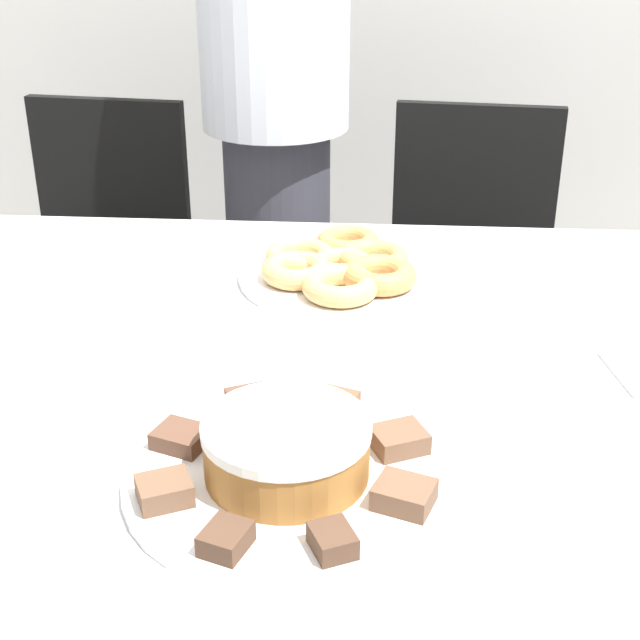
{
  "coord_description": "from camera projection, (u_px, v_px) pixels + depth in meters",
  "views": [
    {
      "loc": [
        0.08,
        -1.09,
        1.36
      ],
      "look_at": [
        0.01,
        -0.01,
        0.84
      ],
      "focal_mm": 50.0,
      "sensor_mm": 36.0,
      "label": 1
    }
  ],
  "objects": [
    {
      "name": "donut_0",
      "position": [
        342.0,
        265.0,
        1.46
      ],
      "size": [
        0.1,
        0.1,
        0.03
      ],
      "color": "#E5AD66",
      "rests_on": "plate_donuts"
    },
    {
      "name": "plate_cake",
      "position": [
        287.0,
        477.0,
        0.97
      ],
      "size": [
        0.36,
        0.36,
        0.01
      ],
      "color": "white",
      "rests_on": "table"
    },
    {
      "name": "table",
      "position": [
        315.0,
        408.0,
        1.27
      ],
      "size": [
        1.48,
        1.08,
        0.78
      ],
      "color": "silver",
      "rests_on": "ground_plane"
    },
    {
      "name": "frosted_cake",
      "position": [
        287.0,
        448.0,
        0.95
      ],
      "size": [
        0.18,
        0.18,
        0.07
      ],
      "color": "#9E662D",
      "rests_on": "plate_cake"
    },
    {
      "name": "lamington_5",
      "position": [
        335.0,
        405.0,
        1.07
      ],
      "size": [
        0.06,
        0.07,
        0.02
      ],
      "rotation": [
        0.0,
        0.0,
        7.51
      ],
      "color": "brown",
      "rests_on": "plate_cake"
    },
    {
      "name": "donut_2",
      "position": [
        348.0,
        241.0,
        1.56
      ],
      "size": [
        0.11,
        0.11,
        0.03
      ],
      "color": "#D18E4C",
      "rests_on": "plate_donuts"
    },
    {
      "name": "lamington_6",
      "position": [
        251.0,
        404.0,
        1.07
      ],
      "size": [
        0.07,
        0.07,
        0.02
      ],
      "rotation": [
        0.0,
        0.0,
        8.29
      ],
      "color": "brown",
      "rests_on": "plate_cake"
    },
    {
      "name": "lamington_3",
      "position": [
        404.0,
        495.0,
        0.91
      ],
      "size": [
        0.07,
        0.07,
        0.03
      ],
      "rotation": [
        0.0,
        0.0,
        5.93
      ],
      "color": "brown",
      "rests_on": "plate_cake"
    },
    {
      "name": "lamington_4",
      "position": [
        399.0,
        439.0,
        1.0
      ],
      "size": [
        0.07,
        0.07,
        0.02
      ],
      "rotation": [
        0.0,
        0.0,
        6.72
      ],
      "color": "brown",
      "rests_on": "plate_cake"
    },
    {
      "name": "office_chair_right",
      "position": [
        465.0,
        312.0,
        2.16
      ],
      "size": [
        0.49,
        0.49,
        0.91
      ],
      "rotation": [
        0.0,
        0.0,
        -0.11
      ],
      "color": "black",
      "rests_on": "ground_plane"
    },
    {
      "name": "person_standing",
      "position": [
        275.0,
        98.0,
        2.03
      ],
      "size": [
        0.34,
        0.34,
        1.75
      ],
      "color": "#383842",
      "rests_on": "ground_plane"
    },
    {
      "name": "lamington_0",
      "position": [
        164.0,
        491.0,
        0.92
      ],
      "size": [
        0.07,
        0.06,
        0.03
      ],
      "rotation": [
        0.0,
        0.0,
        3.58
      ],
      "color": "brown",
      "rests_on": "plate_cake"
    },
    {
      "name": "lamington_2",
      "position": [
        333.0,
        541.0,
        0.85
      ],
      "size": [
        0.05,
        0.06,
        0.02
      ],
      "rotation": [
        0.0,
        0.0,
        5.15
      ],
      "color": "#513828",
      "rests_on": "plate_cake"
    },
    {
      "name": "donut_6",
      "position": [
        380.0,
        275.0,
        1.41
      ],
      "size": [
        0.12,
        0.12,
        0.04
      ],
      "color": "#D18E4C",
      "rests_on": "plate_donuts"
    },
    {
      "name": "office_chair_left",
      "position": [
        100.0,
        301.0,
        2.22
      ],
      "size": [
        0.49,
        0.49,
        0.91
      ],
      "rotation": [
        0.0,
        0.0,
        -0.12
      ],
      "color": "black",
      "rests_on": "ground_plane"
    },
    {
      "name": "donut_4",
      "position": [
        297.0,
        270.0,
        1.43
      ],
      "size": [
        0.12,
        0.12,
        0.03
      ],
      "color": "#E5AD66",
      "rests_on": "plate_donuts"
    },
    {
      "name": "plate_donuts",
      "position": [
        342.0,
        276.0,
        1.47
      ],
      "size": [
        0.34,
        0.34,
        0.01
      ],
      "color": "white",
      "rests_on": "table"
    },
    {
      "name": "donut_1",
      "position": [
        373.0,
        258.0,
        1.49
      ],
      "size": [
        0.12,
        0.12,
        0.03
      ],
      "color": "tan",
      "rests_on": "plate_donuts"
    },
    {
      "name": "donut_5",
      "position": [
        340.0,
        286.0,
        1.38
      ],
      "size": [
        0.12,
        0.12,
        0.03
      ],
      "color": "#E5AD66",
      "rests_on": "plate_donuts"
    },
    {
      "name": "lamington_7",
      "position": [
        181.0,
        437.0,
        1.01
      ],
      "size": [
        0.07,
        0.07,
        0.02
      ],
      "rotation": [
        0.0,
        0.0,
        9.08
      ],
      "color": "brown",
      "rests_on": "plate_cake"
    },
    {
      "name": "lamington_1",
      "position": [
        226.0,
        539.0,
        0.85
      ],
      "size": [
        0.05,
        0.06,
        0.02
      ],
      "rotation": [
        0.0,
        0.0,
        4.36
      ],
      "color": "#513828",
      "rests_on": "plate_cake"
    },
    {
      "name": "donut_3",
      "position": [
        300.0,
        255.0,
        1.5
      ],
      "size": [
        0.12,
        0.12,
        0.03
      ],
      "color": "#E5AD66",
      "rests_on": "plate_donuts"
    }
  ]
}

